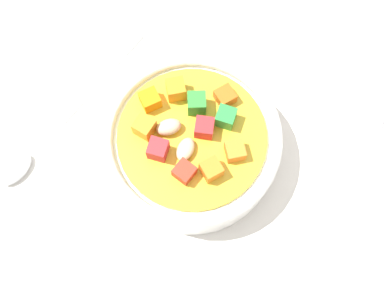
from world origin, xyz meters
The scene contains 3 objects.
ground_plane centered at (0.00, 0.00, -1.00)cm, with size 140.00×140.00×2.00cm, color silver.
soup_bowl_main centered at (0.02, 0.00, 2.81)cm, with size 16.30×16.30×6.56cm.
spoon centered at (8.76, 10.16, 0.46)cm, with size 10.22×19.25×1.04cm.
Camera 1 is at (-12.88, 6.54, 45.79)cm, focal length 45.74 mm.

